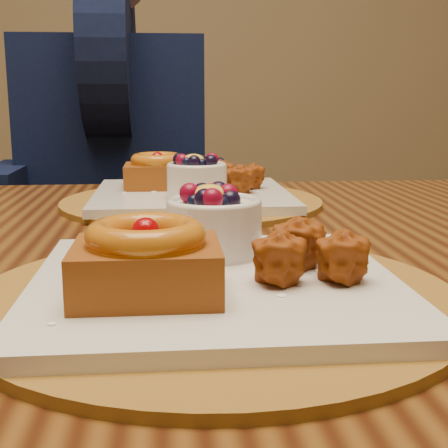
{
  "coord_description": "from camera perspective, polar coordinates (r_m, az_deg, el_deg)",
  "views": [
    {
      "loc": [
        0.06,
        -0.71,
        0.91
      ],
      "look_at": [
        0.11,
        -0.2,
        0.81
      ],
      "focal_mm": 50.0,
      "sensor_mm": 36.0,
      "label": 1
    }
  ],
  "objects": [
    {
      "name": "dining_table",
      "position": [
        0.72,
        -2.17,
        -7.28
      ],
      "size": [
        1.6,
        0.9,
        0.76
      ],
      "color": "#321509",
      "rests_on": "ground"
    },
    {
      "name": "place_setting_far",
      "position": [
        0.91,
        -3.09,
        3.07
      ],
      "size": [
        0.38,
        0.38,
        0.08
      ],
      "color": "brown",
      "rests_on": "dining_table"
    },
    {
      "name": "place_setting_near",
      "position": [
        0.49,
        -1.13,
        -4.43
      ],
      "size": [
        0.38,
        0.38,
        0.08
      ],
      "color": "brown",
      "rests_on": "dining_table"
    },
    {
      "name": "diner",
      "position": [
        1.41,
        -10.15,
        9.12
      ],
      "size": [
        0.49,
        0.48,
        0.8
      ],
      "rotation": [
        0.0,
        0.0,
        0.05
      ],
      "color": "black",
      "rests_on": "ground"
    },
    {
      "name": "chair_far",
      "position": [
        1.52,
        -9.77,
        -5.8
      ],
      "size": [
        0.45,
        0.45,
        0.83
      ],
      "rotation": [
        0.0,
        0.0,
        0.13
      ],
      "color": "black",
      "rests_on": "ground"
    }
  ]
}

